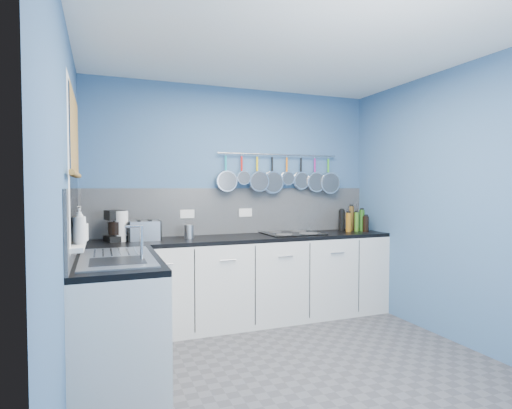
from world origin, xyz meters
TOP-DOWN VIEW (x-y plane):
  - floor at (0.00, 0.00)m, footprint 3.20×3.00m
  - ceiling at (0.00, 0.00)m, footprint 3.20×3.00m
  - wall_back at (0.00, 1.51)m, footprint 3.20×0.02m
  - wall_front at (0.00, -1.51)m, footprint 3.20×0.02m
  - wall_left at (-1.61, 0.00)m, footprint 0.02×3.00m
  - wall_right at (1.61, 0.00)m, footprint 0.02×3.00m
  - backsplash_back at (0.00, 1.49)m, footprint 3.20×0.02m
  - backsplash_left at (-1.59, 0.60)m, footprint 0.02×1.80m
  - cabinet_run_back at (0.00, 1.20)m, footprint 3.20×0.60m
  - worktop_back at (0.00, 1.20)m, footprint 3.20×0.60m
  - cabinet_run_left at (-1.30, 0.30)m, footprint 0.60×1.20m
  - worktop_left at (-1.30, 0.30)m, footprint 0.60×1.20m
  - window_frame at (-1.58, 0.30)m, footprint 0.01×1.00m
  - window_glass at (-1.57, 0.30)m, footprint 0.01×0.90m
  - bamboo_blind at (-1.56, 0.30)m, footprint 0.01×0.90m
  - window_sill at (-1.55, 0.30)m, footprint 0.10×0.98m
  - sink_unit at (-1.30, 0.30)m, footprint 0.50×0.95m
  - mixer_tap at (-1.14, 0.12)m, footprint 0.12×0.08m
  - socket_left at (-0.55, 1.48)m, footprint 0.15×0.01m
  - socket_right at (0.10, 1.48)m, footprint 0.15×0.01m
  - pot_rail at (0.50, 1.45)m, footprint 1.45×0.02m
  - soap_bottle_a at (-1.53, 0.01)m, footprint 0.11×0.11m
  - soap_bottle_b at (-1.53, 0.15)m, footprint 0.10×0.10m
  - paper_towel at (-1.22, 1.24)m, footprint 0.15×0.15m
  - coffee_maker at (-1.28, 1.26)m, footprint 0.22×0.23m
  - toaster at (-1.01, 1.24)m, footprint 0.30×0.18m
  - canister at (-0.58, 1.25)m, footprint 0.11×0.11m
  - hob at (0.55, 1.25)m, footprint 0.61×0.53m
  - pan_0 at (-0.13, 1.44)m, footprint 0.23×0.08m
  - pan_1 at (0.05, 1.44)m, footprint 0.15×0.11m
  - pan_2 at (0.23, 1.44)m, footprint 0.23×0.10m
  - pan_3 at (0.41, 1.44)m, footprint 0.25×0.06m
  - pan_4 at (0.59, 1.44)m, footprint 0.16×0.07m
  - pan_5 at (0.77, 1.44)m, footprint 0.20×0.05m
  - pan_6 at (0.95, 1.44)m, footprint 0.23×0.07m
  - pan_7 at (1.14, 1.44)m, footprint 0.26×0.08m
  - condiment_0 at (1.44, 1.33)m, footprint 0.05×0.05m
  - condiment_1 at (1.37, 1.30)m, footprint 0.06×0.06m
  - condiment_2 at (1.25, 1.33)m, footprint 0.07×0.07m
  - condiment_3 at (1.44, 1.20)m, footprint 0.06×0.06m
  - condiment_4 at (1.37, 1.20)m, footprint 0.05×0.05m
  - condiment_5 at (1.26, 1.20)m, footprint 0.06×0.06m
  - condiment_6 at (1.45, 1.13)m, footprint 0.07×0.07m

SIDE VIEW (x-z plane):
  - floor at x=0.00m, z-range -0.02..0.00m
  - cabinet_run_back at x=0.00m, z-range 0.00..0.86m
  - cabinet_run_left at x=-1.30m, z-range 0.00..0.86m
  - worktop_back at x=0.00m, z-range 0.86..0.90m
  - worktop_left at x=-1.30m, z-range 0.86..0.90m
  - sink_unit at x=-1.30m, z-range 0.90..0.91m
  - hob at x=0.55m, z-range 0.90..0.91m
  - canister at x=-0.58m, z-range 0.90..1.03m
  - condiment_6 at x=1.45m, z-range 0.90..1.08m
  - toaster at x=-1.01m, z-range 0.90..1.09m
  - condiment_0 at x=1.44m, z-range 0.90..1.10m
  - condiment_5 at x=1.26m, z-range 0.90..1.12m
  - condiment_4 at x=1.37m, z-range 0.90..1.12m
  - condiment_2 at x=1.25m, z-range 0.90..1.14m
  - condiment_3 at x=1.44m, z-range 0.90..1.15m
  - mixer_tap at x=-1.14m, z-range 0.90..1.16m
  - window_sill at x=-1.55m, z-range 1.02..1.05m
  - condiment_1 at x=1.37m, z-range 0.90..1.19m
  - paper_towel at x=-1.22m, z-range 0.90..1.19m
  - coffee_maker at x=-1.28m, z-range 0.90..1.19m
  - socket_left at x=-0.55m, z-range 1.09..1.18m
  - socket_right at x=0.10m, z-range 1.09..1.18m
  - soap_bottle_b at x=-1.53m, z-range 1.05..1.22m
  - backsplash_back at x=0.00m, z-range 0.90..1.40m
  - backsplash_left at x=-1.59m, z-range 0.90..1.40m
  - soap_bottle_a at x=-1.53m, z-range 1.05..1.29m
  - wall_back at x=0.00m, z-range 0.00..2.50m
  - wall_front at x=0.00m, z-range 0.00..2.50m
  - wall_left at x=-1.61m, z-range 0.00..2.50m
  - wall_right at x=1.61m, z-range 0.00..2.50m
  - window_glass at x=-1.57m, z-range 1.05..2.05m
  - window_frame at x=-1.58m, z-range 1.00..2.10m
  - pan_7 at x=1.14m, z-range 1.33..1.78m
  - pan_3 at x=0.41m, z-range 1.34..1.78m
  - pan_6 at x=0.95m, z-range 1.36..1.78m
  - pan_2 at x=0.23m, z-range 1.36..1.78m
  - pan_0 at x=-0.13m, z-range 1.36..1.78m
  - pan_5 at x=0.77m, z-range 1.39..1.78m
  - pan_4 at x=0.59m, z-range 1.43..1.78m
  - pan_1 at x=0.05m, z-range 1.44..1.78m
  - bamboo_blind at x=-1.56m, z-range 1.50..2.05m
  - pot_rail at x=0.50m, z-range 1.77..1.79m
  - ceiling at x=0.00m, z-range 2.50..2.52m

